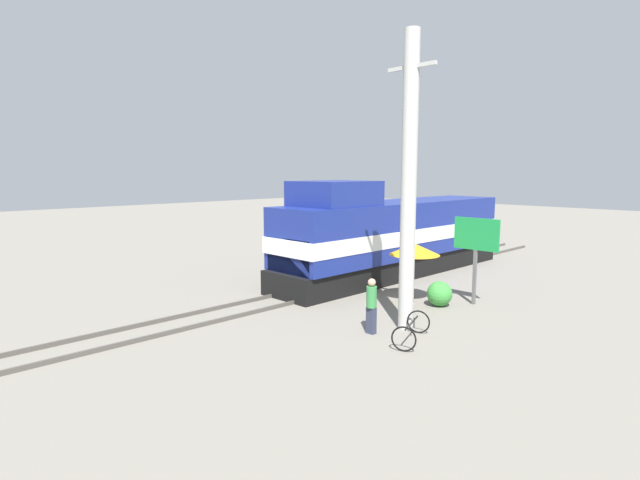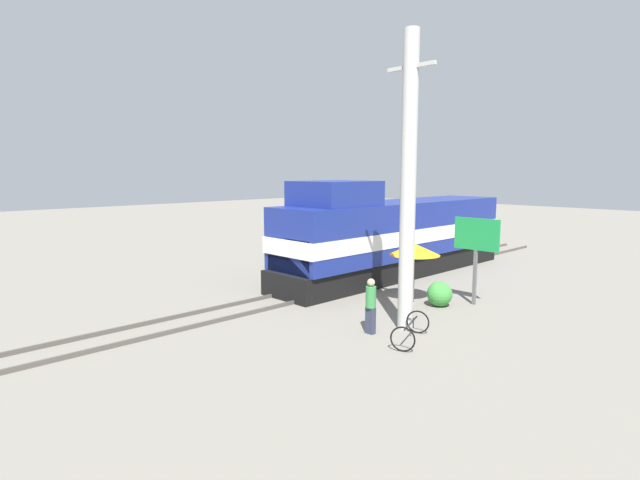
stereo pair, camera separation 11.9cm
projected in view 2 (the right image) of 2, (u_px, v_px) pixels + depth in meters
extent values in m
plane|color=slate|center=(337.00, 288.00, 22.67)|extent=(120.00, 120.00, 0.00)
cube|color=#4C4742|center=(326.00, 284.00, 23.17)|extent=(0.08, 36.26, 0.15)
cube|color=#4C4742|center=(348.00, 289.00, 22.15)|extent=(0.08, 36.26, 0.15)
cube|color=black|center=(397.00, 264.00, 25.64)|extent=(2.85, 15.31, 1.07)
cube|color=navy|center=(398.00, 228.00, 25.38)|extent=(3.10, 14.70, 2.68)
cube|color=white|center=(398.00, 233.00, 25.42)|extent=(3.14, 14.85, 0.70)
cube|color=white|center=(307.00, 254.00, 21.16)|extent=(2.64, 2.14, 1.48)
cube|color=navy|center=(335.00, 193.00, 21.97)|extent=(2.92, 3.37, 1.10)
cylinder|color=#B2B2AD|center=(408.00, 184.00, 16.22)|extent=(0.51, 0.51, 9.72)
cube|color=#B2B2AD|center=(411.00, 67.00, 15.71)|extent=(1.80, 0.12, 0.12)
cylinder|color=#4C4C4C|center=(414.00, 274.00, 20.17)|extent=(0.05, 0.05, 2.28)
cone|color=orange|center=(415.00, 249.00, 20.03)|extent=(2.04, 2.04, 0.46)
cube|color=#595959|center=(475.00, 277.00, 19.78)|extent=(0.12, 0.12, 2.20)
cube|color=#198C3F|center=(477.00, 234.00, 19.54)|extent=(1.91, 0.08, 1.26)
sphere|color=#388C38|center=(440.00, 294.00, 19.58)|extent=(0.99, 0.99, 0.99)
cube|color=#2D3347|center=(371.00, 320.00, 16.30)|extent=(0.30, 0.20, 0.88)
cylinder|color=#337F3F|center=(371.00, 297.00, 16.19)|extent=(0.34, 0.34, 0.70)
sphere|color=tan|center=(371.00, 283.00, 16.12)|extent=(0.26, 0.26, 0.26)
torus|color=black|center=(418.00, 322.00, 16.33)|extent=(0.73, 0.33, 0.77)
torus|color=black|center=(403.00, 339.00, 14.66)|extent=(0.73, 0.33, 0.77)
cube|color=black|center=(411.00, 323.00, 15.47)|extent=(0.62, 1.48, 0.04)
cylinder|color=black|center=(413.00, 323.00, 15.77)|extent=(0.04, 0.04, 0.32)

